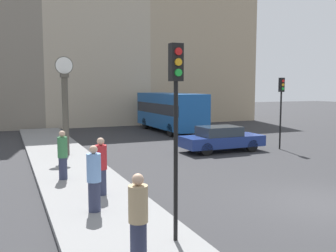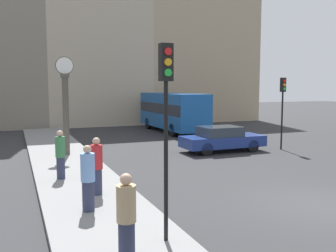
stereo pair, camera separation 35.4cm
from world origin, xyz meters
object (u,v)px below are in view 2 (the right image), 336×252
traffic_light_near (166,102)px  traffic_light_far (283,98)px  sedan_car (222,139)px  pedestrian_tan_coat (126,217)px  street_clock (66,106)px  pedestrian_blue_stripe (88,178)px  bus_distant (172,110)px  pedestrian_red_top (97,166)px  pedestrian_green_hoodie (60,155)px

traffic_light_near → traffic_light_far: traffic_light_near is taller
sedan_car → pedestrian_tan_coat: size_ratio=2.63×
traffic_light_near → street_clock: street_clock is taller
pedestrian_tan_coat → pedestrian_blue_stripe: bearing=92.7°
traffic_light_near → traffic_light_far: (10.51, 9.18, -0.31)m
bus_distant → traffic_light_near: (-8.17, -18.82, 1.44)m
pedestrian_blue_stripe → street_clock: bearing=86.3°
traffic_light_far → pedestrian_tan_coat: bearing=-139.8°
sedan_car → pedestrian_red_top: bearing=-143.1°
sedan_car → traffic_light_near: bearing=-126.1°
street_clock → bus_distant: bearing=40.9°
sedan_car → traffic_light_near: size_ratio=1.06×
sedan_car → bus_distant: 9.10m
bus_distant → traffic_light_far: bearing=-76.3°
traffic_light_near → pedestrian_blue_stripe: (-1.17, 2.54, -2.07)m
traffic_light_far → pedestrian_green_hoodie: traffic_light_far is taller
street_clock → pedestrian_tan_coat: bearing=-92.0°
pedestrian_red_top → traffic_light_near: bearing=-80.7°
bus_distant → pedestrian_green_hoodie: bearing=-127.7°
pedestrian_blue_stripe → pedestrian_green_hoodie: size_ratio=1.01×
sedan_car → pedestrian_green_hoodie: bearing=-158.2°
pedestrian_blue_stripe → pedestrian_red_top: (0.52, 1.42, 0.00)m
traffic_light_far → pedestrian_green_hoodie: size_ratio=2.25×
bus_distant → street_clock: size_ratio=1.77×
pedestrian_green_hoodie → pedestrian_red_top: bearing=-72.0°
pedestrian_red_top → street_clock: bearing=89.7°
street_clock → pedestrian_blue_stripe: size_ratio=2.66×
pedestrian_green_hoodie → pedestrian_red_top: size_ratio=0.99×
bus_distant → pedestrian_tan_coat: size_ratio=4.94×
sedan_car → street_clock: size_ratio=0.94×
traffic_light_near → street_clock: bearing=93.1°
traffic_light_far → street_clock: (-11.12, 2.03, -0.29)m
pedestrian_tan_coat → pedestrian_red_top: (0.38, 4.52, 0.04)m
bus_distant → pedestrian_tan_coat: 21.46m
bus_distant → pedestrian_red_top: size_ratio=4.73×
sedan_car → pedestrian_tan_coat: (-8.19, -10.38, 0.30)m
sedan_car → pedestrian_green_hoodie: size_ratio=2.54×
pedestrian_green_hoodie → pedestrian_red_top: (0.79, -2.43, 0.01)m
traffic_light_near → street_clock: 11.24m
sedan_car → traffic_light_near: (-7.16, -9.82, 2.41)m
pedestrian_blue_stripe → pedestrian_green_hoodie: bearing=93.9°
street_clock → pedestrian_red_top: size_ratio=2.67×
pedestrian_tan_coat → pedestrian_green_hoodie: bearing=93.4°
pedestrian_green_hoodie → traffic_light_far: bearing=13.2°
pedestrian_tan_coat → pedestrian_green_hoodie: 6.96m
pedestrian_blue_stripe → traffic_light_near: bearing=-65.2°
pedestrian_red_top → traffic_light_far: bearing=25.1°
sedan_car → pedestrian_blue_stripe: pedestrian_blue_stripe is taller
bus_distant → pedestrian_red_top: bearing=-120.7°
traffic_light_far → sedan_car: bearing=169.1°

